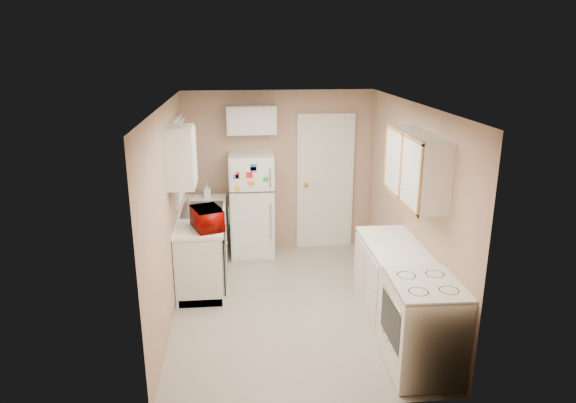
{
  "coord_description": "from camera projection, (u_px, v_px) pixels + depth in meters",
  "views": [
    {
      "loc": [
        -0.6,
        -5.58,
        3.02
      ],
      "look_at": [
        0.0,
        0.5,
        1.15
      ],
      "focal_mm": 32.0,
      "sensor_mm": 36.0,
      "label": 1
    }
  ],
  "objects": [
    {
      "name": "wall_right",
      "position": [
        411.0,
        206.0,
        6.03
      ],
      "size": [
        3.8,
        3.8,
        0.0
      ],
      "primitive_type": "plane",
      "color": "tan",
      "rests_on": "floor"
    },
    {
      "name": "interior_door",
      "position": [
        325.0,
        182.0,
        7.78
      ],
      "size": [
        0.86,
        0.06,
        2.08
      ],
      "primitive_type": "cube",
      "color": "silver",
      "rests_on": "floor"
    },
    {
      "name": "upper_cabinet_right",
      "position": [
        416.0,
        167.0,
        5.36
      ],
      "size": [
        0.3,
        1.2,
        0.7
      ],
      "primitive_type": "cube",
      "color": "silver",
      "rests_on": "wall_right"
    },
    {
      "name": "sink",
      "position": [
        203.0,
        213.0,
        6.89
      ],
      "size": [
        0.54,
        0.74,
        0.16
      ],
      "primitive_type": "cube",
      "color": "gray",
      "rests_on": "left_counter"
    },
    {
      "name": "stove",
      "position": [
        423.0,
        327.0,
        4.84
      ],
      "size": [
        0.65,
        0.79,
        0.94
      ],
      "primitive_type": "cube",
      "rotation": [
        0.0,
        0.0,
        -0.03
      ],
      "color": "silver",
      "rests_on": "floor"
    },
    {
      "name": "wall_back",
      "position": [
        279.0,
        171.0,
        7.7
      ],
      "size": [
        2.8,
        2.8,
        0.0
      ],
      "primitive_type": "plane",
      "color": "tan",
      "rests_on": "floor"
    },
    {
      "name": "refrigerator",
      "position": [
        252.0,
        205.0,
        7.51
      ],
      "size": [
        0.63,
        0.62,
        1.53
      ],
      "primitive_type": "cube",
      "rotation": [
        0.0,
        0.0,
        -0.0
      ],
      "color": "silver",
      "rests_on": "floor"
    },
    {
      "name": "wall_front",
      "position": [
        317.0,
        283.0,
        4.09
      ],
      "size": [
        2.8,
        2.8,
        0.0
      ],
      "primitive_type": "plane",
      "color": "tan",
      "rests_on": "floor"
    },
    {
      "name": "wall_left",
      "position": [
        169.0,
        214.0,
        5.77
      ],
      "size": [
        3.8,
        3.8,
        0.0
      ],
      "primitive_type": "plane",
      "color": "tan",
      "rests_on": "floor"
    },
    {
      "name": "floor",
      "position": [
        292.0,
        304.0,
        6.25
      ],
      "size": [
        3.8,
        3.8,
        0.0
      ],
      "primitive_type": "plane",
      "color": "#B9AF9C",
      "rests_on": "ground"
    },
    {
      "name": "left_counter",
      "position": [
        203.0,
        245.0,
        6.87
      ],
      "size": [
        0.6,
        1.8,
        0.9
      ],
      "primitive_type": "cube",
      "color": "silver",
      "rests_on": "floor"
    },
    {
      "name": "dishwasher",
      "position": [
        224.0,
        259.0,
        6.31
      ],
      "size": [
        0.03,
        0.58,
        0.72
      ],
      "primitive_type": "cube",
      "color": "black",
      "rests_on": "floor"
    },
    {
      "name": "upper_cabinet_left",
      "position": [
        181.0,
        157.0,
        5.81
      ],
      "size": [
        0.3,
        0.45,
        0.7
      ],
      "primitive_type": "cube",
      "color": "silver",
      "rests_on": "wall_left"
    },
    {
      "name": "window_blinds",
      "position": [
        180.0,
        159.0,
        6.65
      ],
      "size": [
        0.1,
        0.98,
        1.08
      ],
      "primitive_type": "cube",
      "color": "silver",
      "rests_on": "wall_left"
    },
    {
      "name": "ceiling",
      "position": [
        293.0,
        105.0,
        5.55
      ],
      "size": [
        3.8,
        3.8,
        0.0
      ],
      "primitive_type": "plane",
      "color": "white",
      "rests_on": "floor"
    },
    {
      "name": "right_counter",
      "position": [
        403.0,
        297.0,
        5.46
      ],
      "size": [
        0.6,
        2.0,
        0.9
      ],
      "primitive_type": "cube",
      "color": "silver",
      "rests_on": "floor"
    },
    {
      "name": "soap_bottle",
      "position": [
        207.0,
        191.0,
        7.38
      ],
      "size": [
        0.11,
        0.11,
        0.22
      ],
      "primitive_type": "imported",
      "rotation": [
        0.0,
        0.0,
        0.16
      ],
      "color": "white",
      "rests_on": "left_counter"
    },
    {
      "name": "microwave",
      "position": [
        207.0,
        217.0,
        6.14
      ],
      "size": [
        0.52,
        0.4,
        0.31
      ],
      "primitive_type": "imported",
      "rotation": [
        0.0,
        0.0,
        1.92
      ],
      "color": "#970600",
      "rests_on": "left_counter"
    },
    {
      "name": "cabinet_over_fridge",
      "position": [
        251.0,
        120.0,
        7.29
      ],
      "size": [
        0.7,
        0.3,
        0.4
      ],
      "primitive_type": "cube",
      "color": "silver",
      "rests_on": "wall_back"
    }
  ]
}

